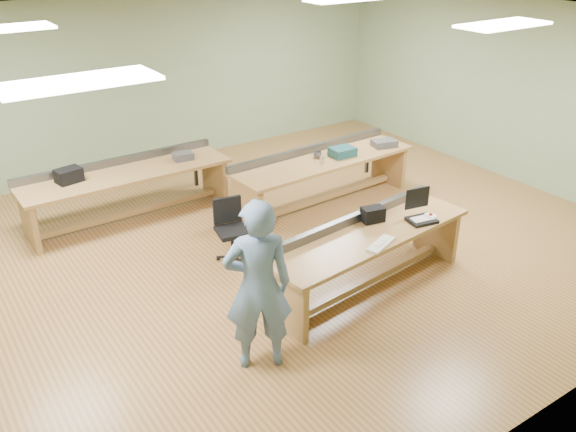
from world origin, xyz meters
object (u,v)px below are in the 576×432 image
object	(u,v)px
person	(258,286)
parts_bin_teal	(342,152)
workbench_front	(367,247)
laptop_base	(422,220)
parts_bin_grey	(384,143)
mug	(318,155)
workbench_back	(127,183)
camera_bag	(373,214)
task_chair	(232,238)
workbench_mid	(323,170)
drinks_can	(322,160)

from	to	relation	value
person	parts_bin_teal	size ratio (longest dim) A/B	4.84
parts_bin_teal	workbench_front	bearing A→B (deg)	-121.97
laptop_base	parts_bin_grey	xyz separation A→B (m)	(1.49, 2.32, 0.03)
laptop_base	mug	size ratio (longest dim) A/B	2.59
workbench_back	person	world-z (taller)	person
workbench_back	laptop_base	distance (m)	4.36
camera_bag	mug	world-z (taller)	camera_bag
person	task_chair	xyz separation A→B (m)	(0.81, 2.00, -0.61)
workbench_front	camera_bag	distance (m)	0.42
workbench_front	task_chair	world-z (taller)	workbench_front
task_chair	mug	distance (m)	2.24
workbench_back	camera_bag	xyz separation A→B (m)	(1.92, -3.28, 0.28)
workbench_mid	task_chair	world-z (taller)	workbench_mid
laptop_base	drinks_can	xyz separation A→B (m)	(0.18, 2.26, 0.04)
drinks_can	laptop_base	bearing A→B (deg)	-94.51
workbench_back	laptop_base	size ratio (longest dim) A/B	9.30
laptop_base	drinks_can	size ratio (longest dim) A/B	2.69
camera_bag	drinks_can	xyz separation A→B (m)	(0.67, 1.91, -0.03)
workbench_front	workbench_back	bearing A→B (deg)	109.31
laptop_base	parts_bin_teal	bearing A→B (deg)	84.89
laptop_base	drinks_can	bearing A→B (deg)	95.75
workbench_back	parts_bin_grey	size ratio (longest dim) A/B	7.99
task_chair	drinks_can	world-z (taller)	drinks_can
workbench_mid	mug	world-z (taller)	workbench_mid
parts_bin_grey	workbench_front	bearing A→B (deg)	-135.64
parts_bin_teal	task_chair	bearing A→B (deg)	-163.77
camera_bag	person	bearing A→B (deg)	-149.84
camera_bag	parts_bin_grey	bearing A→B (deg)	56.57
task_chair	parts_bin_teal	distance (m)	2.55
workbench_mid	parts_bin_teal	world-z (taller)	parts_bin_teal
workbench_mid	task_chair	distance (m)	2.23
workbench_back	person	size ratio (longest dim) A/B	1.69
workbench_mid	drinks_can	xyz separation A→B (m)	(-0.14, -0.17, 0.25)
laptop_base	parts_bin_teal	distance (m)	2.44
parts_bin_grey	mug	size ratio (longest dim) A/B	3.02
laptop_base	camera_bag	bearing A→B (deg)	155.20
workbench_back	parts_bin_grey	xyz separation A→B (m)	(3.90, -1.31, 0.24)
workbench_back	laptop_base	world-z (taller)	workbench_back
workbench_mid	drinks_can	bearing A→B (deg)	-132.60
workbench_back	task_chair	size ratio (longest dim) A/B	3.68
parts_bin_grey	laptop_base	bearing A→B (deg)	-122.72
parts_bin_grey	drinks_can	world-z (taller)	drinks_can
drinks_can	task_chair	bearing A→B (deg)	-162.67
workbench_front	parts_bin_grey	xyz separation A→B (m)	(2.22, 2.17, 0.25)
workbench_front	laptop_base	world-z (taller)	workbench_front
camera_bag	laptop_base	bearing A→B (deg)	-23.31
parts_bin_grey	drinks_can	size ratio (longest dim) A/B	3.13
task_chair	parts_bin_grey	bearing A→B (deg)	22.62
workbench_front	drinks_can	world-z (taller)	drinks_can
workbench_front	parts_bin_grey	distance (m)	3.12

